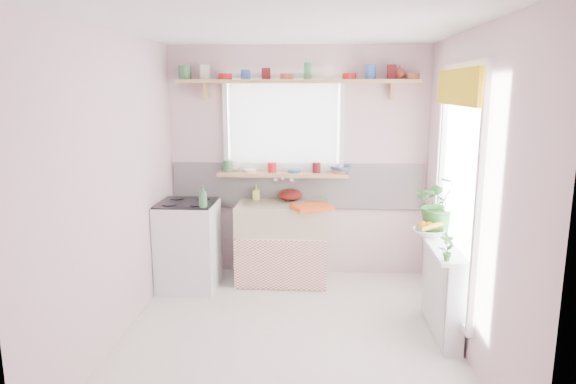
{
  "coord_description": "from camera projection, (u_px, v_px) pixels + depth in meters",
  "views": [
    {
      "loc": [
        0.26,
        -3.96,
        2.06
      ],
      "look_at": [
        -0.04,
        0.55,
        1.14
      ],
      "focal_mm": 32.0,
      "sensor_mm": 36.0,
      "label": 1
    }
  ],
  "objects": [
    {
      "name": "room",
      "position": [
        364.0,
        162.0,
        4.82
      ],
      "size": [
        3.2,
        3.2,
        3.2
      ],
      "color": "white",
      "rests_on": "ground"
    },
    {
      "name": "herb_pot",
      "position": [
        447.0,
        247.0,
        3.85
      ],
      "size": [
        0.13,
        0.1,
        0.21
      ],
      "primitive_type": "imported",
      "rotation": [
        0.0,
        0.0,
        0.28
      ],
      "color": "#39712D",
      "rests_on": "radiator_ledge"
    },
    {
      "name": "sill_crockery",
      "position": [
        278.0,
        167.0,
        5.51
      ],
      "size": [
        1.35,
        0.11,
        0.12
      ],
      "color": "#3F7F4C",
      "rests_on": "windowsill"
    },
    {
      "name": "windowsill",
      "position": [
        283.0,
        174.0,
        5.52
      ],
      "size": [
        1.4,
        0.22,
        0.04
      ],
      "primitive_type": "cube",
      "color": "tan",
      "rests_on": "room"
    },
    {
      "name": "sill_bowl",
      "position": [
        341.0,
        169.0,
        5.53
      ],
      "size": [
        0.27,
        0.27,
        0.07
      ],
      "primitive_type": "imported",
      "rotation": [
        0.0,
        0.0,
        0.31
      ],
      "color": "#305D9D",
      "rests_on": "windowsill"
    },
    {
      "name": "pine_shelf",
      "position": [
        297.0,
        81.0,
        5.31
      ],
      "size": [
        2.52,
        0.24,
        0.04
      ],
      "primitive_type": "cube",
      "color": "tan",
      "rests_on": "room"
    },
    {
      "name": "colander",
      "position": [
        290.0,
        195.0,
        5.58
      ],
      "size": [
        0.29,
        0.29,
        0.12
      ],
      "primitive_type": "ellipsoid",
      "rotation": [
        0.0,
        0.0,
        -0.06
      ],
      "color": "#5F1410",
      "rests_on": "sink_unit"
    },
    {
      "name": "shelf_vase",
      "position": [
        399.0,
        72.0,
        5.28
      ],
      "size": [
        0.14,
        0.14,
        0.14
      ],
      "primitive_type": "imported",
      "rotation": [
        0.0,
        0.0,
        0.04
      ],
      "color": "#A84833",
      "rests_on": "pine_shelf"
    },
    {
      "name": "soap_bottle_sink",
      "position": [
        256.0,
        192.0,
        5.6
      ],
      "size": [
        0.08,
        0.08,
        0.17
      ],
      "primitive_type": "imported",
      "rotation": [
        0.0,
        0.0,
        0.07
      ],
      "color": "#CED45E",
      "rests_on": "sink_unit"
    },
    {
      "name": "radiator_ledge",
      "position": [
        443.0,
        288.0,
        4.33
      ],
      "size": [
        0.22,
        0.95,
        0.78
      ],
      "color": "white",
      "rests_on": "ground"
    },
    {
      "name": "sill_cup",
      "position": [
        235.0,
        166.0,
        5.6
      ],
      "size": [
        0.17,
        0.17,
        0.11
      ],
      "primitive_type": "imported",
      "rotation": [
        0.0,
        0.0,
        -0.38
      ],
      "color": "beige",
      "rests_on": "windowsill"
    },
    {
      "name": "cooker",
      "position": [
        189.0,
        245.0,
        5.3
      ],
      "size": [
        0.58,
        0.58,
        0.93
      ],
      "color": "white",
      "rests_on": "ground"
    },
    {
      "name": "cooker_bottle",
      "position": [
        203.0,
        196.0,
        4.96
      ],
      "size": [
        0.1,
        0.1,
        0.22
      ],
      "primitive_type": "imported",
      "rotation": [
        0.0,
        0.0,
        0.19
      ],
      "color": "#3E7D4A",
      "rests_on": "cooker"
    },
    {
      "name": "fruit",
      "position": [
        429.0,
        225.0,
        4.51
      ],
      "size": [
        0.2,
        0.14,
        0.1
      ],
      "color": "orange",
      "rests_on": "fruit_bowl"
    },
    {
      "name": "fruit_bowl",
      "position": [
        428.0,
        232.0,
        4.51
      ],
      "size": [
        0.31,
        0.31,
        0.07
      ],
      "primitive_type": "imported",
      "rotation": [
        0.0,
        0.0,
        -0.16
      ],
      "color": "silver",
      "rests_on": "radiator_ledge"
    },
    {
      "name": "shelf_crockery",
      "position": [
        293.0,
        74.0,
        5.3
      ],
      "size": [
        2.47,
        0.11,
        0.12
      ],
      "color": "#3F7F4C",
      "rests_on": "pine_shelf"
    },
    {
      "name": "sink_unit",
      "position": [
        282.0,
        242.0,
        5.48
      ],
      "size": [
        0.95,
        0.65,
        1.11
      ],
      "color": "white",
      "rests_on": "ground"
    },
    {
      "name": "jade_plant",
      "position": [
        440.0,
        203.0,
        4.59
      ],
      "size": [
        0.49,
        0.43,
        0.53
      ],
      "primitive_type": "imported",
      "rotation": [
        0.0,
        0.0,
        -0.03
      ],
      "color": "#326A2A",
      "rests_on": "radiator_ledge"
    },
    {
      "name": "dish_tray",
      "position": [
        312.0,
        207.0,
        5.19
      ],
      "size": [
        0.46,
        0.41,
        0.04
      ],
      "primitive_type": "cube",
      "rotation": [
        0.0,
        0.0,
        0.43
      ],
      "color": "#EE4E15",
      "rests_on": "sink_unit"
    }
  ]
}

